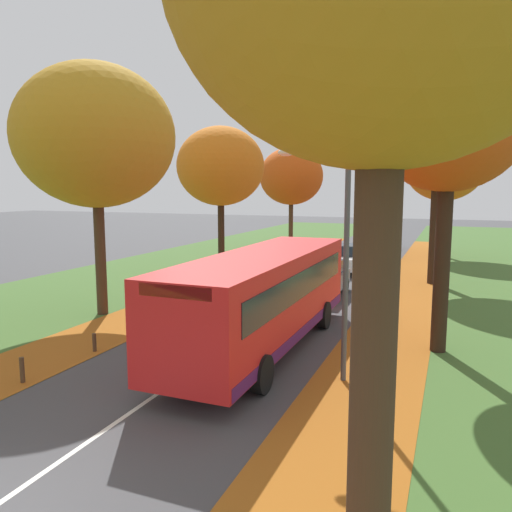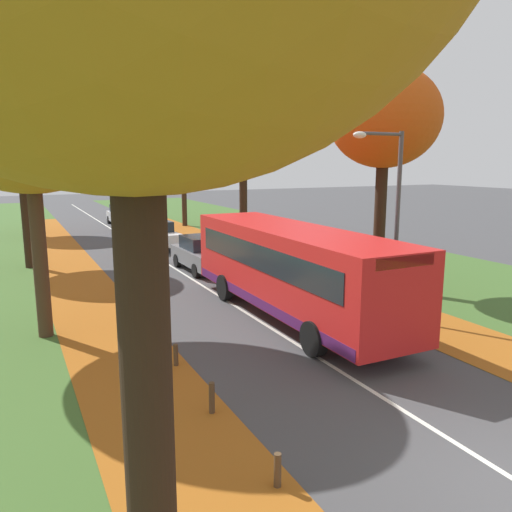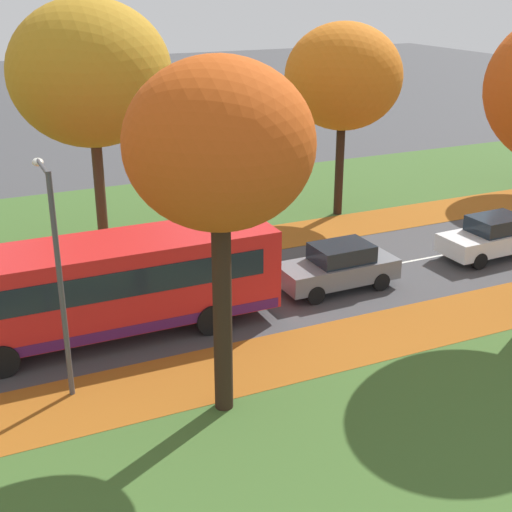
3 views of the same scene
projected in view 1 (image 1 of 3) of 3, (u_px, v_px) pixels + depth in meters
grass_verge_left at (160, 274)px, 28.85m from camera, size 12.00×90.00×0.01m
leaf_litter_left at (176, 302)px, 21.64m from camera, size 2.80×60.00×0.00m
leaf_litter_right at (394, 324)px, 18.28m from camera, size 2.80×60.00×0.00m
road_centre_line at (314, 285)px, 25.49m from camera, size 0.12×80.00×0.01m
tree_left_near at (95, 137)px, 18.82m from camera, size 6.00×6.00×9.59m
tree_left_mid at (221, 167)px, 28.88m from camera, size 5.08×5.08×8.48m
tree_left_far at (291, 176)px, 39.90m from camera, size 5.08×5.08×8.17m
tree_right_near at (449, 127)px, 14.34m from camera, size 4.29×4.29×8.69m
tree_right_mid at (438, 144)px, 25.02m from camera, size 5.28×5.28×9.55m
tree_right_far at (445, 166)px, 35.55m from camera, size 5.55×5.55×9.02m
bollard_third at (22, 370)px, 12.72m from camera, size 0.12×0.12×0.67m
bollard_fourth at (94, 343)px, 15.15m from camera, size 0.12×0.12×0.57m
bollard_fifth at (143, 320)px, 17.63m from camera, size 0.12×0.12×0.59m
streetlamp_right at (334, 236)px, 12.54m from camera, size 1.89×0.28×6.00m
bus at (264, 295)px, 15.27m from camera, size 2.71×10.41×2.98m
car_grey_lead at (324, 278)px, 22.94m from camera, size 1.82×4.22×1.62m
car_white_following at (350, 258)px, 29.45m from camera, size 1.90×4.26×1.62m
car_blue_third_in_line at (375, 247)px, 35.44m from camera, size 1.83×4.23×1.62m
car_silver_fourth_in_line at (384, 239)px, 40.62m from camera, size 1.83×4.23×1.62m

